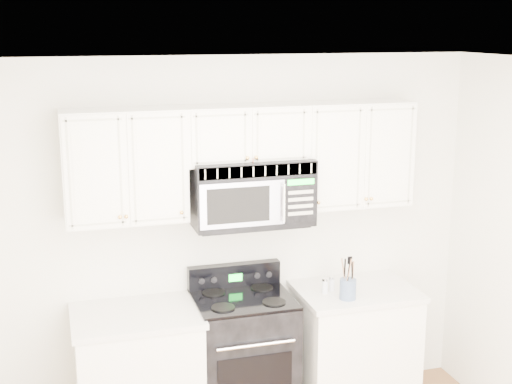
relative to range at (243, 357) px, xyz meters
name	(u,v)px	position (x,y,z in m)	size (l,w,h in m)	color
room	(329,332)	(0.05, -1.46, 0.82)	(3.51, 3.51, 2.61)	brown
base_cabinet_left	(139,380)	(-0.75, -0.02, -0.06)	(0.86, 0.65, 0.92)	white
base_cabinet_right	(353,351)	(0.85, -0.02, -0.06)	(0.86, 0.65, 0.92)	white
range	(243,357)	(0.00, 0.00, 0.00)	(0.69, 0.63, 1.10)	black
upper_cabinets	(244,154)	(0.05, 0.12, 1.45)	(2.44, 0.37, 0.75)	white
microwave	(251,191)	(0.08, 0.08, 1.20)	(0.83, 0.46, 0.46)	black
utensil_crock	(348,288)	(0.71, -0.19, 0.52)	(0.12, 0.12, 0.31)	#49627F
shaker_salt	(325,286)	(0.60, -0.05, 0.49)	(0.05, 0.05, 0.11)	silver
shaker_pepper	(332,283)	(0.66, -0.01, 0.49)	(0.04, 0.04, 0.11)	silver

